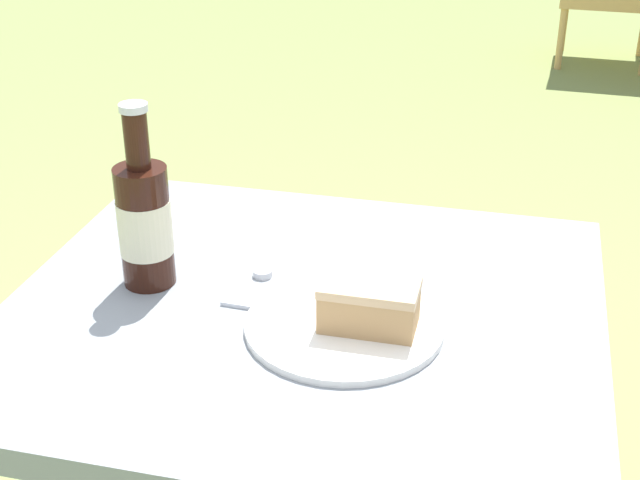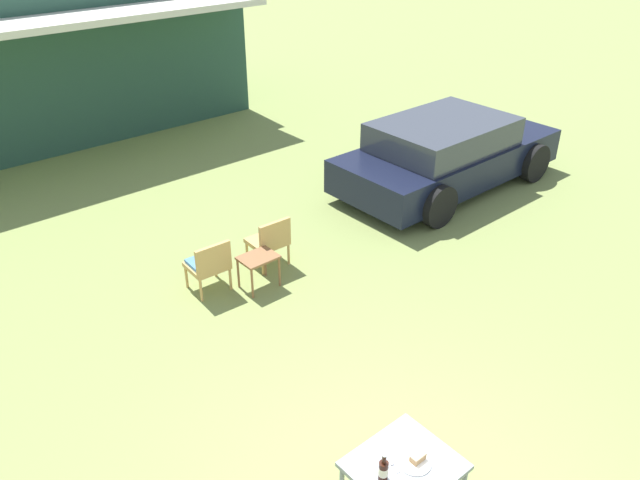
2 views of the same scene
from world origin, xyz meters
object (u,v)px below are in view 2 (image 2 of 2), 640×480
object	(u,v)px
wicker_chair_plain	(270,240)
garden_side_table	(258,261)
wicker_chair_cushioned	(209,263)
patio_table	(404,471)
cola_bottle_near	(383,470)
parked_car	(447,153)
cake_on_plate	(416,460)

from	to	relation	value
wicker_chair_plain	garden_side_table	distance (m)	0.53
wicker_chair_cushioned	patio_table	distance (m)	4.01
garden_side_table	cola_bottle_near	size ratio (longest dim) A/B	1.83
wicker_chair_plain	patio_table	xyz separation A→B (m)	(-1.58, -3.93, 0.23)
patio_table	wicker_chair_plain	bearing A→B (deg)	68.09
parked_car	wicker_chair_cushioned	xyz separation A→B (m)	(-4.84, -0.16, -0.19)
cola_bottle_near	parked_car	bearing A→B (deg)	35.74
wicker_chair_cushioned	cake_on_plate	distance (m)	4.05
garden_side_table	cola_bottle_near	xyz separation A→B (m)	(-1.39, -3.60, 0.42)
patio_table	cake_on_plate	distance (m)	0.14
patio_table	garden_side_table	bearing A→B (deg)	72.23
garden_side_table	cake_on_plate	world-z (taller)	cake_on_plate
parked_car	garden_side_table	distance (m)	4.34
parked_car	patio_table	xyz separation A→B (m)	(-5.47, -4.11, 0.04)
parked_car	garden_side_table	xyz separation A→B (m)	(-4.31, -0.49, -0.21)
parked_car	patio_table	size ratio (longest dim) A/B	5.22
garden_side_table	cake_on_plate	xyz separation A→B (m)	(-1.08, -3.66, 0.35)
cake_on_plate	patio_table	bearing A→B (deg)	151.46
cake_on_plate	cola_bottle_near	size ratio (longest dim) A/B	0.98
wicker_chair_plain	patio_table	world-z (taller)	wicker_chair_plain
wicker_chair_cushioned	patio_table	bearing A→B (deg)	83.47
parked_car	patio_table	world-z (taller)	parked_car
wicker_chair_plain	cake_on_plate	distance (m)	4.26
wicker_chair_cushioned	garden_side_table	size ratio (longest dim) A/B	1.53
wicker_chair_cushioned	cola_bottle_near	size ratio (longest dim) A/B	2.79
patio_table	cake_on_plate	world-z (taller)	cake_on_plate
patio_table	cake_on_plate	size ratio (longest dim) A/B	3.10
cola_bottle_near	wicker_chair_cushioned	bearing A→B (deg)	77.78
parked_car	wicker_chair_plain	xyz separation A→B (m)	(-3.88, -0.18, -0.19)
patio_table	cola_bottle_near	xyz separation A→B (m)	(-0.23, 0.01, 0.17)
wicker_chair_plain	cola_bottle_near	world-z (taller)	cola_bottle_near
wicker_chair_plain	garden_side_table	world-z (taller)	wicker_chair_plain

